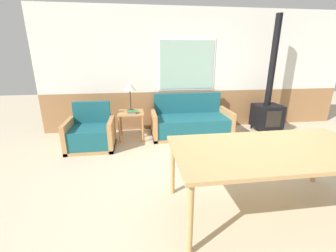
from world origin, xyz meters
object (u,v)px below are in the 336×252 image
wood_stove (268,107)px  couch (190,123)px  side_table (131,117)px  dining_table (273,153)px  table_lamp (130,88)px  armchair (91,135)px

wood_stove → couch: bearing=-179.9°
wood_stove → side_table: bearing=-178.8°
side_table → dining_table: bearing=-58.5°
side_table → table_lamp: size_ratio=0.96×
armchair → dining_table: (2.33, -2.18, 0.46)m
side_table → wood_stove: 3.11m
side_table → armchair: bearing=-153.7°
table_lamp → wood_stove: size_ratio=0.24×
couch → table_lamp: (-1.29, 0.03, 0.82)m
couch → dining_table: bearing=-84.2°
armchair → wood_stove: 3.91m
armchair → side_table: size_ratio=1.49×
armchair → couch: bearing=2.1°
armchair → wood_stove: bearing=-3.4°
armchair → wood_stove: wood_stove is taller
wood_stove → armchair: bearing=-173.4°
table_lamp → wood_stove: bearing=-0.4°
dining_table → couch: bearing=95.8°
couch → armchair: bearing=-167.9°
couch → wood_stove: wood_stove is taller
armchair → side_table: (0.76, 0.38, 0.22)m
armchair → dining_table: bearing=-53.1°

